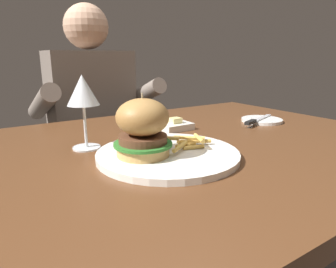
% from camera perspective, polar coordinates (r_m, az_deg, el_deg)
% --- Properties ---
extents(dining_table, '(1.41, 0.88, 0.74)m').
position_cam_1_polar(dining_table, '(0.76, -2.38, -8.67)').
color(dining_table, '#56331C').
rests_on(dining_table, ground).
extents(main_plate, '(0.32, 0.32, 0.01)m').
position_cam_1_polar(main_plate, '(0.67, -0.02, -3.85)').
color(main_plate, white).
rests_on(main_plate, dining_table).
extents(burger_sandwich, '(0.12, 0.12, 0.13)m').
position_cam_1_polar(burger_sandwich, '(0.63, -4.84, 1.26)').
color(burger_sandwich, tan).
rests_on(burger_sandwich, main_plate).
extents(fries_pile, '(0.13, 0.11, 0.03)m').
position_cam_1_polar(fries_pile, '(0.69, 3.23, -1.52)').
color(fries_pile, '#E0B251').
rests_on(fries_pile, main_plate).
extents(wine_glass, '(0.08, 0.08, 0.18)m').
position_cam_1_polar(wine_glass, '(0.73, -15.92, 7.53)').
color(wine_glass, silver).
rests_on(wine_glass, dining_table).
extents(bread_plate, '(0.14, 0.14, 0.01)m').
position_cam_1_polar(bread_plate, '(1.08, 17.43, 2.54)').
color(bread_plate, white).
rests_on(bread_plate, dining_table).
extents(table_knife, '(0.19, 0.08, 0.01)m').
position_cam_1_polar(table_knife, '(1.03, 16.49, 2.58)').
color(table_knife, silver).
rests_on(table_knife, bread_plate).
extents(butter_dish, '(0.10, 0.07, 0.04)m').
position_cam_1_polar(butter_dish, '(0.92, 1.40, 1.61)').
color(butter_dish, white).
rests_on(butter_dish, dining_table).
extents(diner_person, '(0.51, 0.36, 1.18)m').
position_cam_1_polar(diner_person, '(1.45, -13.92, -1.61)').
color(diner_person, '#282833').
rests_on(diner_person, ground).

